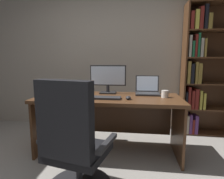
% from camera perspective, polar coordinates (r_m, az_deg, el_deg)
% --- Properties ---
extents(wall_back, '(5.36, 0.12, 2.53)m').
position_cam_1_polar(wall_back, '(3.40, 0.43, 9.86)').
color(wall_back, '#A89E8E').
rests_on(wall_back, ground).
extents(desk, '(1.83, 0.74, 0.75)m').
position_cam_1_polar(desk, '(2.50, -0.88, -6.34)').
color(desk, '#4C2D19').
rests_on(desk, ground).
extents(bookshelf, '(0.86, 0.30, 2.08)m').
position_cam_1_polar(bookshelf, '(3.33, 26.19, 5.06)').
color(bookshelf, '#4C2D19').
rests_on(bookshelf, ground).
extents(office_chair, '(0.68, 0.60, 1.06)m').
position_cam_1_polar(office_chair, '(1.72, -11.81, -17.51)').
color(office_chair, '#232326').
rests_on(office_chair, ground).
extents(monitor, '(0.50, 0.16, 0.39)m').
position_cam_1_polar(monitor, '(2.59, -1.24, 3.20)').
color(monitor, '#232326').
rests_on(monitor, desk).
extents(laptop, '(0.32, 0.29, 0.25)m').
position_cam_1_polar(laptop, '(2.59, 10.81, -0.23)').
color(laptop, '#232326').
rests_on(laptop, desk).
extents(keyboard, '(0.42, 0.15, 0.02)m').
position_cam_1_polar(keyboard, '(2.24, -2.67, -2.54)').
color(keyboard, '#232326').
rests_on(keyboard, desk).
extents(computer_mouse, '(0.06, 0.10, 0.04)m').
position_cam_1_polar(computer_mouse, '(2.21, 5.02, -2.52)').
color(computer_mouse, '#232326').
rests_on(computer_mouse, desk).
extents(reading_stand_with_book, '(0.29, 0.27, 0.13)m').
position_cam_1_polar(reading_stand_with_book, '(2.77, -10.92, 0.63)').
color(reading_stand_with_book, '#232326').
rests_on(reading_stand_with_book, desk).
extents(open_binder, '(0.47, 0.36, 0.02)m').
position_cam_1_polar(open_binder, '(2.35, -15.90, -2.36)').
color(open_binder, green).
rests_on(open_binder, desk).
extents(notepad, '(0.18, 0.23, 0.01)m').
position_cam_1_polar(notepad, '(2.47, -9.08, -1.73)').
color(notepad, white).
rests_on(notepad, desk).
extents(pen, '(0.14, 0.02, 0.01)m').
position_cam_1_polar(pen, '(2.47, -8.64, -1.54)').
color(pen, navy).
rests_on(pen, notepad).
extents(coffee_mug, '(0.09, 0.09, 0.09)m').
position_cam_1_polar(coffee_mug, '(2.40, 15.92, -1.32)').
color(coffee_mug, silver).
rests_on(coffee_mug, desk).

